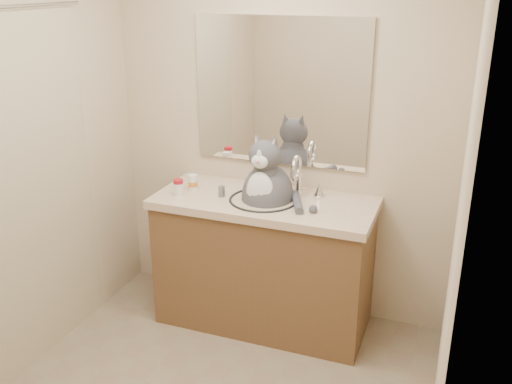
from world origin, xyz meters
TOP-DOWN VIEW (x-y plane):
  - room at (0.00, 0.00)m, footprint 2.22×2.52m
  - vanity at (0.00, 0.96)m, footprint 1.34×0.59m
  - mirror at (0.00, 1.24)m, footprint 1.10×0.02m
  - shower_curtain at (-1.05, 0.10)m, footprint 0.02×1.30m
  - cat at (0.01, 0.97)m, footprint 0.44×0.38m
  - pill_bottle_redcap at (-0.51, 0.84)m, footprint 0.06×0.06m
  - pill_bottle_orange at (-0.48, 0.96)m, footprint 0.06×0.06m
  - grey_canister at (-0.26, 0.91)m, footprint 0.05×0.05m

SIDE VIEW (x-z plane):
  - vanity at x=0.00m, z-range -0.12..1.00m
  - grey_canister at x=-0.26m, z-range 0.85..0.92m
  - cat at x=0.01m, z-range 0.58..1.21m
  - pill_bottle_orange at x=-0.48m, z-range 0.85..0.95m
  - pill_bottle_redcap at x=-0.51m, z-range 0.85..0.95m
  - shower_curtain at x=-1.05m, z-range 0.06..2.00m
  - room at x=0.00m, z-range -0.01..2.41m
  - mirror at x=0.00m, z-range 1.00..1.90m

